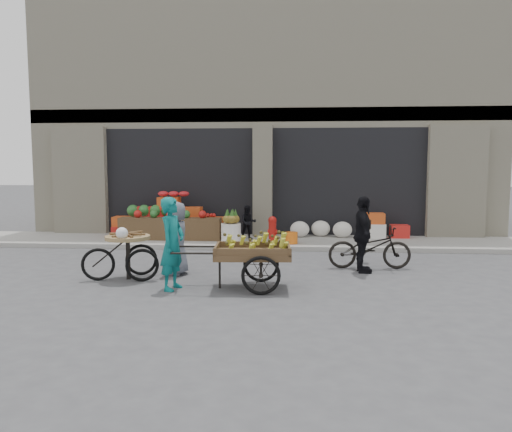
# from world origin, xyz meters

# --- Properties ---
(ground) EXTENTS (80.00, 80.00, 0.00)m
(ground) POSITION_xyz_m (0.00, 0.00, 0.00)
(ground) COLOR #424244
(ground) RESTS_ON ground
(sidewalk) EXTENTS (18.00, 2.20, 0.12)m
(sidewalk) POSITION_xyz_m (0.00, 4.10, 0.06)
(sidewalk) COLOR gray
(sidewalk) RESTS_ON ground
(building) EXTENTS (14.00, 6.45, 7.00)m
(building) POSITION_xyz_m (0.00, 8.03, 3.37)
(building) COLOR beige
(building) RESTS_ON ground
(fruit_display) EXTENTS (3.10, 1.12, 1.24)m
(fruit_display) POSITION_xyz_m (-2.48, 4.38, 0.67)
(fruit_display) COLOR red
(fruit_display) RESTS_ON sidewalk
(pineapple_bin) EXTENTS (0.52, 0.52, 0.50)m
(pineapple_bin) POSITION_xyz_m (-0.75, 3.60, 0.37)
(pineapple_bin) COLOR silver
(pineapple_bin) RESTS_ON sidewalk
(fire_hydrant) EXTENTS (0.22, 0.22, 0.71)m
(fire_hydrant) POSITION_xyz_m (0.35, 3.55, 0.50)
(fire_hydrant) COLOR #A5140F
(fire_hydrant) RESTS_ON sidewalk
(orange_bucket) EXTENTS (0.32, 0.32, 0.30)m
(orange_bucket) POSITION_xyz_m (0.85, 3.50, 0.27)
(orange_bucket) COLOR orange
(orange_bucket) RESTS_ON sidewalk
(right_bay_goods) EXTENTS (3.35, 0.60, 0.70)m
(right_bay_goods) POSITION_xyz_m (2.61, 4.70, 0.41)
(right_bay_goods) COLOR silver
(right_bay_goods) RESTS_ON sidewalk
(seated_person) EXTENTS (0.51, 0.43, 0.93)m
(seated_person) POSITION_xyz_m (-0.35, 4.20, 0.58)
(seated_person) COLOR black
(seated_person) RESTS_ON sidewalk
(banana_cart) EXTENTS (2.31, 1.06, 0.94)m
(banana_cart) POSITION_xyz_m (0.15, -0.77, 0.68)
(banana_cart) COLOR brown
(banana_cart) RESTS_ON ground
(vendor_woman) EXTENTS (0.51, 0.66, 1.62)m
(vendor_woman) POSITION_xyz_m (-1.19, -0.96, 0.81)
(vendor_woman) COLOR #0D6A69
(vendor_woman) RESTS_ON ground
(tricycle_cart) EXTENTS (1.45, 1.07, 0.95)m
(tricycle_cart) POSITION_xyz_m (-2.23, -0.25, 0.57)
(tricycle_cart) COLOR #9E7F51
(tricycle_cart) RESTS_ON ground
(vendor_grey) EXTENTS (0.50, 0.74, 1.45)m
(vendor_grey) POSITION_xyz_m (-1.40, 0.22, 0.73)
(vendor_grey) COLOR slate
(vendor_grey) RESTS_ON ground
(bicycle) EXTENTS (1.73, 0.65, 0.90)m
(bicycle) POSITION_xyz_m (2.50, 1.09, 0.45)
(bicycle) COLOR black
(bicycle) RESTS_ON ground
(cyclist) EXTENTS (0.41, 0.92, 1.55)m
(cyclist) POSITION_xyz_m (2.30, 0.69, 0.78)
(cyclist) COLOR black
(cyclist) RESTS_ON ground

